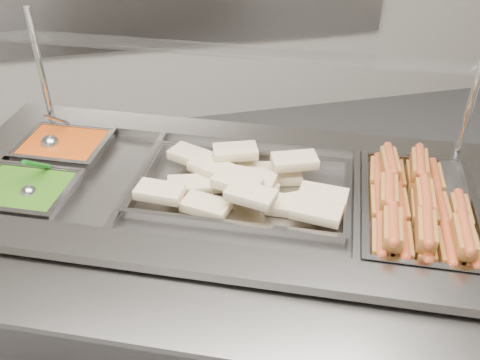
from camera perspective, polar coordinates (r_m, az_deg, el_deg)
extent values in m
cube|color=slate|center=(2.12, -1.38, -10.88)|extent=(2.00, 1.43, 0.89)
cube|color=slate|center=(1.55, -4.32, -8.42)|extent=(1.82, 0.88, 0.03)
cube|color=slate|center=(2.11, 0.41, 4.86)|extent=(1.82, 0.88, 0.03)
cube|color=black|center=(1.89, -1.53, -3.65)|extent=(1.75, 1.19, 0.02)
cube|color=slate|center=(1.79, 12.36, -1.98)|extent=(0.25, 0.54, 0.01)
cube|color=slate|center=(1.89, -10.74, 0.51)|extent=(0.25, 0.54, 0.01)
cube|color=slate|center=(1.46, -5.91, -13.91)|extent=(1.79, 0.96, 0.02)
cylinder|color=silver|center=(2.25, -20.57, 11.41)|extent=(0.02, 0.02, 0.45)
cylinder|color=silver|center=(2.01, 23.53, 7.93)|extent=(0.02, 0.02, 0.45)
cube|color=silver|center=(1.80, -0.40, 13.65)|extent=(1.67, 0.94, 0.09)
cube|color=#BE3F0A|center=(2.16, -18.17, 2.88)|extent=(0.35, 0.32, 0.09)
cube|color=#1C580D|center=(1.95, -21.87, -1.75)|extent=(0.35, 0.32, 0.09)
cube|color=#95621F|center=(1.66, 14.72, -6.36)|extent=(0.11, 0.16, 0.05)
cylinder|color=#B84521|center=(1.65, 14.84, -5.74)|extent=(0.10, 0.17, 0.03)
cube|color=#95621F|center=(1.80, 14.56, -2.62)|extent=(0.11, 0.16, 0.05)
cylinder|color=#B84521|center=(1.79, 14.67, -2.03)|extent=(0.09, 0.17, 0.03)
cube|color=#95621F|center=(1.95, 14.43, 0.60)|extent=(0.11, 0.16, 0.05)
cylinder|color=#B84521|center=(1.94, 14.52, 1.13)|extent=(0.10, 0.17, 0.03)
cube|color=#95621F|center=(1.67, 16.89, -6.50)|extent=(0.11, 0.16, 0.05)
cylinder|color=#B84521|center=(1.66, 17.02, -5.94)|extent=(0.09, 0.17, 0.03)
cube|color=#95621F|center=(1.81, 16.55, -2.80)|extent=(0.10, 0.16, 0.05)
cylinder|color=#B84521|center=(1.80, 16.67, -2.23)|extent=(0.09, 0.17, 0.03)
cube|color=#95621F|center=(1.96, 16.26, 0.34)|extent=(0.11, 0.16, 0.05)
cylinder|color=#B84521|center=(1.94, 16.37, 0.93)|extent=(0.09, 0.17, 0.03)
cube|color=#95621F|center=(1.68, 19.06, -6.72)|extent=(0.11, 0.16, 0.05)
cylinder|color=#B84521|center=(1.67, 19.21, -6.13)|extent=(0.10, 0.17, 0.03)
cube|color=#95621F|center=(1.82, 18.56, -2.97)|extent=(0.11, 0.16, 0.05)
cylinder|color=#B84521|center=(1.81, 18.68, -2.44)|extent=(0.10, 0.17, 0.03)
cube|color=#95621F|center=(1.97, 18.12, 0.18)|extent=(0.11, 0.16, 0.05)
cylinder|color=#B84521|center=(1.95, 18.24, 0.72)|extent=(0.09, 0.17, 0.03)
cube|color=#95621F|center=(1.70, 21.20, -6.92)|extent=(0.11, 0.16, 0.05)
cylinder|color=#B84521|center=(1.68, 21.37, -6.31)|extent=(0.09, 0.17, 0.03)
cube|color=#95621F|center=(1.83, 20.54, -3.14)|extent=(0.10, 0.16, 0.05)
cylinder|color=#B84521|center=(1.82, 20.67, -2.63)|extent=(0.09, 0.17, 0.03)
cube|color=#95621F|center=(1.98, 19.96, 0.00)|extent=(0.11, 0.16, 0.05)
cylinder|color=#B84521|center=(1.96, 20.08, 0.52)|extent=(0.09, 0.17, 0.03)
cube|color=#95621F|center=(1.71, 23.27, -7.08)|extent=(0.11, 0.16, 0.05)
cylinder|color=#B84521|center=(1.70, 23.46, -6.48)|extent=(0.09, 0.17, 0.03)
cube|color=#95621F|center=(1.85, 22.46, -3.33)|extent=(0.11, 0.16, 0.05)
cylinder|color=#B84521|center=(1.84, 22.60, -2.82)|extent=(0.10, 0.17, 0.03)
cube|color=#95621F|center=(1.63, 15.91, -5.06)|extent=(0.11, 0.16, 0.05)
cylinder|color=#B84521|center=(1.62, 16.04, -4.45)|extent=(0.10, 0.17, 0.03)
cube|color=#95621F|center=(1.77, 15.56, -1.33)|extent=(0.11, 0.16, 0.05)
cylinder|color=#B84521|center=(1.76, 15.67, -0.74)|extent=(0.10, 0.17, 0.03)
cube|color=#95621F|center=(1.91, 15.67, 1.61)|extent=(0.10, 0.16, 0.05)
cylinder|color=#B84521|center=(1.90, 15.77, 2.17)|extent=(0.08, 0.17, 0.03)
cube|color=#95621F|center=(1.66, 19.24, -5.10)|extent=(0.12, 0.16, 0.05)
cylinder|color=#B84521|center=(1.64, 19.39, -4.50)|extent=(0.10, 0.17, 0.03)
cube|color=#95621F|center=(1.78, 19.08, -1.86)|extent=(0.11, 0.16, 0.05)
cylinder|color=#B84521|center=(1.77, 19.21, -1.28)|extent=(0.10, 0.17, 0.03)
cube|color=#95621F|center=(1.94, 18.56, 1.48)|extent=(0.12, 0.16, 0.05)
cylinder|color=#B84521|center=(1.93, 18.69, 2.04)|extent=(0.10, 0.17, 0.03)
cube|color=#95621F|center=(1.67, 22.77, -5.66)|extent=(0.11, 0.16, 0.05)
cylinder|color=#B84521|center=(1.66, 22.94, -5.07)|extent=(0.10, 0.17, 0.03)
cube|color=beige|center=(1.89, 2.01, 0.88)|extent=(0.17, 0.12, 0.03)
cube|color=beige|center=(1.87, 4.21, 0.48)|extent=(0.17, 0.11, 0.03)
cube|color=beige|center=(1.83, -2.44, -0.24)|extent=(0.16, 0.10, 0.03)
cube|color=beige|center=(1.76, 6.97, -2.30)|extent=(0.16, 0.10, 0.03)
cube|color=beige|center=(1.73, 5.39, -2.78)|extent=(0.18, 0.14, 0.03)
cube|color=beige|center=(1.82, 1.52, -0.71)|extent=(0.17, 0.17, 0.03)
cube|color=beige|center=(1.73, -3.64, -2.75)|extent=(0.18, 0.16, 0.03)
cube|color=beige|center=(1.82, -5.35, -0.54)|extent=(0.16, 0.11, 0.03)
cube|color=beige|center=(1.75, -8.57, -1.25)|extent=(0.18, 0.15, 0.03)
cube|color=beige|center=(1.85, -3.05, 1.33)|extent=(0.17, 0.17, 0.03)
cube|color=beige|center=(1.92, -5.24, 2.60)|extent=(0.17, 0.17, 0.03)
cube|color=beige|center=(1.80, 1.37, 0.10)|extent=(0.18, 0.15, 0.03)
cube|color=beige|center=(1.66, 8.17, -3.36)|extent=(0.18, 0.16, 0.03)
cube|color=beige|center=(1.73, 8.86, -1.68)|extent=(0.18, 0.15, 0.03)
cube|color=beige|center=(1.68, 1.17, -1.60)|extent=(0.17, 0.16, 0.03)
cube|color=beige|center=(1.73, -0.32, -0.27)|extent=(0.17, 0.17, 0.03)
cube|color=beige|center=(1.88, -0.50, 3.05)|extent=(0.16, 0.10, 0.03)
cube|color=beige|center=(1.84, 5.86, 2.06)|extent=(0.16, 0.10, 0.03)
sphere|color=silver|center=(2.14, -19.58, 3.63)|extent=(0.07, 0.07, 0.07)
cylinder|color=silver|center=(2.17, -18.94, 6.13)|extent=(0.07, 0.15, 0.12)
sphere|color=silver|center=(1.90, -21.60, -1.34)|extent=(0.06, 0.06, 0.06)
cylinder|color=#136C1A|center=(1.93, -20.85, 1.56)|extent=(0.07, 0.13, 0.11)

